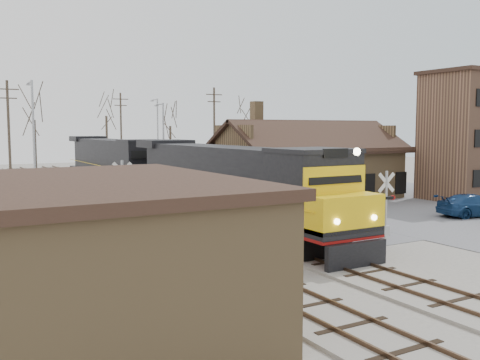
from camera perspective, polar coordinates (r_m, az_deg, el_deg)
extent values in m
plane|color=gray|center=(28.03, 2.32, -6.28)|extent=(140.00, 140.00, 0.00)
cube|color=#5A5A5F|center=(28.02, 2.32, -6.25)|extent=(60.00, 9.00, 0.03)
cube|color=#5A5A5F|center=(42.87, 20.12, -2.48)|extent=(22.00, 26.00, 0.03)
cube|color=gray|center=(41.30, -8.85, -2.45)|extent=(3.40, 90.00, 0.12)
cube|color=#473323|center=(41.04, -9.79, -2.36)|extent=(0.08, 90.00, 0.14)
cube|color=#473323|center=(41.55, -7.93, -2.24)|extent=(0.08, 90.00, 0.14)
cube|color=gray|center=(39.93, -14.90, -2.84)|extent=(3.40, 90.00, 0.12)
cube|color=#473323|center=(39.74, -15.90, -2.75)|extent=(0.08, 90.00, 0.14)
cube|color=#473323|center=(40.10, -13.91, -2.62)|extent=(0.08, 90.00, 0.14)
cube|color=olive|center=(44.31, 7.19, 0.63)|extent=(14.00, 8.00, 4.00)
cube|color=black|center=(44.18, 7.23, 3.35)|extent=(15.20, 9.20, 0.30)
cube|color=black|center=(42.34, 9.13, 4.59)|extent=(15.00, 4.71, 2.66)
cube|color=black|center=(46.01, 5.51, 4.70)|extent=(15.00, 4.71, 2.66)
cube|color=olive|center=(43.14, 1.78, 6.93)|extent=(0.80, 0.80, 2.20)
cube|color=#8B5F46|center=(46.25, 22.57, 4.18)|extent=(5.00, 5.00, 10.00)
cube|color=black|center=(46.45, 22.81, 10.54)|extent=(5.40, 5.40, 0.30)
cube|color=olive|center=(15.74, -23.30, -8.62)|extent=(12.00, 10.00, 4.00)
cube|color=black|center=(15.37, -23.60, -0.82)|extent=(12.40, 10.40, 0.30)
cube|color=black|center=(25.27, 6.28, -6.22)|extent=(2.73, 4.37, 1.09)
cube|color=black|center=(37.52, -6.64, -2.38)|extent=(2.73, 4.37, 1.09)
cube|color=black|center=(31.06, -1.47, -2.36)|extent=(3.28, 21.85, 0.38)
cube|color=maroon|center=(31.09, -1.47, -2.80)|extent=(3.30, 21.85, 0.13)
cube|color=black|center=(32.08, -2.64, 0.93)|extent=(2.84, 15.84, 3.06)
cube|color=black|center=(24.10, 7.72, -0.63)|extent=(3.28, 3.06, 3.06)
cube|color=yellow|center=(22.79, 10.54, -3.38)|extent=(3.28, 1.97, 1.53)
cube|color=black|center=(22.31, 12.29, -7.90)|extent=(3.06, 0.25, 1.09)
cylinder|color=#FFF2CC|center=(21.79, 12.37, 2.97)|extent=(0.31, 0.10, 0.31)
cube|color=black|center=(45.06, -10.74, -1.13)|extent=(2.73, 4.37, 1.09)
cube|color=black|center=(58.60, -15.31, 0.29)|extent=(2.73, 4.37, 1.09)
cube|color=black|center=(51.71, -13.35, 0.64)|extent=(3.28, 21.85, 0.38)
cube|color=maroon|center=(51.73, -13.34, 0.37)|extent=(3.30, 21.85, 0.13)
cube|color=black|center=(52.91, -13.81, 2.57)|extent=(2.84, 15.84, 3.06)
cube|color=black|center=(43.92, -10.38, 2.07)|extent=(3.28, 3.06, 3.06)
cube|color=black|center=(42.24, -9.51, 0.69)|extent=(3.28, 1.97, 1.53)
cube|color=black|center=(41.40, -8.95, -1.68)|extent=(3.06, 0.25, 1.09)
cylinder|color=#A5A8AD|center=(26.58, 15.28, -3.06)|extent=(0.13, 0.13, 3.71)
cube|color=silver|center=(26.43, 15.35, -0.27)|extent=(0.97, 0.13, 0.97)
cube|color=silver|center=(26.43, 15.35, -0.27)|extent=(0.97, 0.13, 0.97)
cube|color=black|center=(26.51, 15.31, -1.87)|extent=(0.85, 0.23, 0.14)
cylinder|color=#B20C0C|center=(26.24, 14.61, -1.92)|extent=(0.23, 0.10, 0.22)
cylinder|color=#B20C0C|center=(26.78, 16.00, -1.81)|extent=(0.23, 0.10, 0.22)
cube|color=#A5A8AD|center=(26.75, 15.23, -5.22)|extent=(0.37, 0.28, 0.46)
cylinder|color=#A5A8AD|center=(29.40, -12.39, -1.86)|extent=(0.14, 0.14, 4.04)
cube|color=silver|center=(29.26, -12.45, 0.88)|extent=(1.01, 0.38, 1.06)
cube|color=silver|center=(29.26, -12.45, 0.88)|extent=(1.01, 0.38, 1.06)
cube|color=black|center=(29.33, -12.42, -0.69)|extent=(0.91, 0.43, 0.15)
cylinder|color=#B20C0C|center=(29.33, -11.53, -0.67)|extent=(0.26, 0.15, 0.24)
cylinder|color=#B20C0C|center=(29.35, -13.31, -0.71)|extent=(0.26, 0.15, 0.24)
cube|color=#A5A8AD|center=(29.56, -12.35, -4.00)|extent=(0.40, 0.30, 0.50)
imported|color=navy|center=(38.08, 23.77, -2.49)|extent=(5.42, 3.22, 1.47)
cylinder|color=#A5A8AD|center=(42.71, -21.12, 3.69)|extent=(0.18, 0.18, 9.30)
cylinder|color=#A5A8AD|center=(43.73, -21.51, 9.68)|extent=(0.12, 1.80, 0.12)
cube|color=#A5A8AD|center=(44.51, -21.66, 9.46)|extent=(0.25, 0.50, 0.12)
cylinder|color=#A5A8AD|center=(50.67, -8.15, 3.56)|extent=(0.18, 0.18, 8.12)
cylinder|color=#A5A8AD|center=(51.53, -8.59, 7.99)|extent=(0.12, 1.80, 0.12)
cube|color=#A5A8AD|center=(52.27, -8.91, 7.84)|extent=(0.25, 0.50, 0.12)
cylinder|color=#A5A8AD|center=(62.67, -8.75, 4.39)|extent=(0.18, 0.18, 9.18)
cylinder|color=#A5A8AD|center=(63.58, -9.11, 8.45)|extent=(0.12, 1.80, 0.12)
cube|color=#A5A8AD|center=(64.33, -9.36, 8.32)|extent=(0.25, 0.50, 0.12)
cylinder|color=#382D23|center=(52.85, -23.41, 4.30)|extent=(0.24, 0.24, 10.06)
cube|color=#382D23|center=(52.96, -23.59, 8.87)|extent=(2.00, 0.10, 0.10)
cube|color=#382D23|center=(52.91, -23.55, 8.01)|extent=(1.60, 0.10, 0.10)
cylinder|color=#382D23|center=(70.33, -12.56, 4.89)|extent=(0.24, 0.24, 10.28)
cube|color=#382D23|center=(70.43, -12.63, 8.42)|extent=(2.00, 0.10, 0.10)
cube|color=#382D23|center=(70.39, -12.62, 7.77)|extent=(1.60, 0.10, 0.10)
cylinder|color=#382D23|center=(61.05, -2.76, 4.98)|extent=(0.24, 0.24, 10.37)
cube|color=#382D23|center=(61.17, -2.78, 9.09)|extent=(2.00, 0.10, 0.10)
cube|color=#382D23|center=(61.12, -2.78, 8.34)|extent=(1.60, 0.10, 0.10)
cylinder|color=#382D23|center=(60.68, -21.01, 2.87)|extent=(0.32, 0.32, 6.66)
cylinder|color=#382D23|center=(75.07, -14.00, 3.81)|extent=(0.32, 0.32, 7.46)
cylinder|color=#382D23|center=(70.62, -7.42, 3.27)|extent=(0.32, 0.32, 6.08)
cylinder|color=#382D23|center=(72.74, 0.46, 3.61)|extent=(0.32, 0.32, 6.66)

